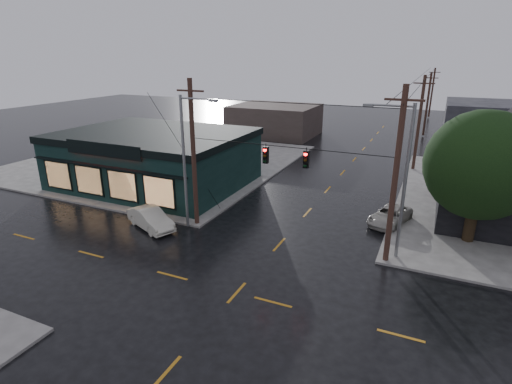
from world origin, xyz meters
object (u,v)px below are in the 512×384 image
at_px(utility_pole_nw, 197,225).
at_px(sedan_cream, 151,219).
at_px(utility_pole_ne, 385,262).
at_px(suv_silver, 390,216).
at_px(corner_tree, 482,165).

bearing_deg(utility_pole_nw, sedan_cream, -144.89).
height_order(utility_pole_ne, suv_silver, utility_pole_ne).
bearing_deg(utility_pole_nw, suv_silver, 25.27).
bearing_deg(sedan_cream, suv_silver, -39.45).
bearing_deg(corner_tree, suv_silver, 168.34).
bearing_deg(suv_silver, sedan_cream, -136.67).
relative_size(corner_tree, utility_pole_ne, 0.83).
relative_size(utility_pole_nw, utility_pole_ne, 1.00).
height_order(utility_pole_ne, sedan_cream, utility_pole_ne).
xyz_separation_m(utility_pole_nw, suv_silver, (12.50, 5.90, 0.60)).
distance_m(corner_tree, suv_silver, 6.84).
bearing_deg(corner_tree, sedan_cream, -161.56).
xyz_separation_m(corner_tree, suv_silver, (-4.99, 1.03, -4.56)).
bearing_deg(utility_pole_nw, utility_pole_ne, 0.00).
relative_size(corner_tree, sedan_cream, 1.95).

